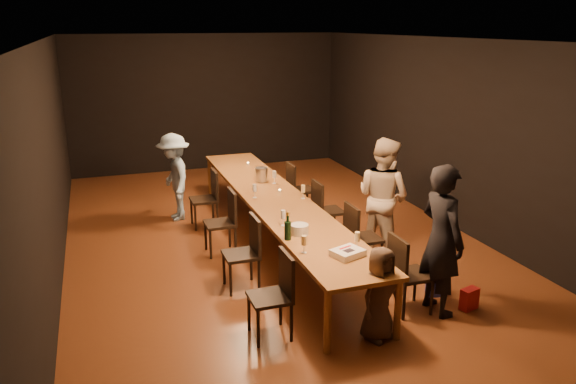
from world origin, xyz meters
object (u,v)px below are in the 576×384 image
object	(u,v)px
woman_tan	(383,197)
man_blue	(174,177)
chair_left_3	(204,199)
chair_left_2	(220,223)
woman_birthday	(442,240)
ice_bucket	(261,174)
child	(380,294)
table	(276,201)
birthday_cake	(348,253)
plate_stack	(299,229)
champagne_bottle	(288,226)
chair_right_1	(364,237)
chair_right_0	(411,274)
chair_left_1	(241,254)
chair_right_3	(301,189)
chair_right_2	(329,210)
chair_left_0	(270,296)

from	to	relation	value
woman_tan	man_blue	xyz separation A→B (m)	(-2.60, 2.45, -0.11)
chair_left_3	chair_left_2	bearing A→B (deg)	-180.00
woman_birthday	ice_bucket	size ratio (longest dim) A/B	7.86
child	man_blue	bearing A→B (deg)	86.46
table	birthday_cake	distance (m)	2.30
woman_birthday	plate_stack	xyz separation A→B (m)	(-1.33, 1.01, -0.07)
child	birthday_cake	xyz separation A→B (m)	(-0.14, 0.51, 0.27)
chair_left_2	chair_left_3	bearing A→B (deg)	0.00
birthday_cake	champagne_bottle	size ratio (longest dim) A/B	1.17
chair_right_1	ice_bucket	distance (m)	2.33
chair_right_1	ice_bucket	bearing A→B (deg)	-159.91
woman_birthday	birthday_cake	bearing A→B (deg)	73.40
man_blue	birthday_cake	distance (m)	4.21
man_blue	birthday_cake	size ratio (longest dim) A/B	3.69
chair_right_0	woman_birthday	size ratio (longest dim) A/B	0.53
chair_left_1	chair_left_3	world-z (taller)	same
woman_tan	chair_right_0	bearing A→B (deg)	137.89
child	chair_right_1	bearing A→B (deg)	47.33
chair_right_3	chair_right_0	bearing A→B (deg)	-0.00
chair_right_0	chair_right_3	bearing A→B (deg)	180.00
chair_left_3	plate_stack	size ratio (longest dim) A/B	4.20
champagne_bottle	ice_bucket	world-z (taller)	champagne_bottle
ice_bucket	champagne_bottle	bearing A→B (deg)	-99.68
chair_right_2	man_blue	xyz separation A→B (m)	(-2.09, 1.70, 0.27)
chair_right_0	chair_left_3	bearing A→B (deg)	-154.72
chair_left_2	man_blue	bearing A→B (deg)	12.80
man_blue	chair_right_2	bearing A→B (deg)	47.40
chair_left_2	ice_bucket	size ratio (longest dim) A/B	4.16
chair_right_2	child	distance (m)	2.88
chair_left_0	chair_right_0	bearing A→B (deg)	-90.00
table	chair_left_1	bearing A→B (deg)	-125.31
table	chair_right_3	size ratio (longest dim) A/B	6.45
chair_right_0	champagne_bottle	bearing A→B (deg)	-122.58
chair_right_1	table	bearing A→B (deg)	-144.69
man_blue	champagne_bottle	xyz separation A→B (m)	(0.86, -3.32, 0.18)
chair_left_3	birthday_cake	world-z (taller)	chair_left_3
woman_birthday	champagne_bottle	bearing A→B (deg)	54.13
chair_right_2	birthday_cake	xyz separation A→B (m)	(-0.76, -2.30, 0.32)
chair_right_0	child	xyz separation A→B (m)	(-0.63, -0.41, 0.05)
chair_right_2	man_blue	bearing A→B (deg)	-129.18
table	chair_right_1	size ratio (longest dim) A/B	6.45
man_blue	champagne_bottle	distance (m)	3.43
chair_left_1	chair_right_3	bearing A→B (deg)	-35.31
chair_left_0	ice_bucket	xyz separation A→B (m)	(0.91, 3.35, 0.40)
chair_right_1	chair_right_3	distance (m)	2.40
table	chair_right_1	world-z (taller)	chair_right_1
man_blue	ice_bucket	bearing A→B (deg)	56.65
chair_right_0	chair_left_2	world-z (taller)	same
chair_right_1	ice_bucket	xyz separation A→B (m)	(-0.79, 2.15, 0.40)
chair_right_3	man_blue	bearing A→B (deg)	-103.49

